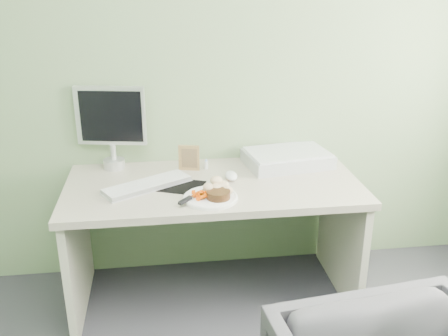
{
  "coord_description": "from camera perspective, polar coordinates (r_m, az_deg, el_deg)",
  "views": [
    {
      "loc": [
        -0.27,
        -0.86,
        1.79
      ],
      "look_at": [
        0.04,
        1.5,
        0.86
      ],
      "focal_mm": 40.0,
      "sensor_mm": 36.0,
      "label": 1
    }
  ],
  "objects": [
    {
      "name": "photo_frame",
      "position": [
        2.87,
        -4.03,
        1.17
      ],
      "size": [
        0.12,
        0.04,
        0.15
      ],
      "primitive_type": "cube",
      "rotation": [
        0.0,
        0.0,
        -0.26
      ],
      "color": "#A9844E",
      "rests_on": "desk"
    },
    {
      "name": "scanner",
      "position": [
        2.98,
        7.24,
        1.05
      ],
      "size": [
        0.53,
        0.4,
        0.08
      ],
      "primitive_type": "cube",
      "rotation": [
        0.0,
        0.0,
        0.16
      ],
      "color": "#B1B4B8",
      "rests_on": "desk"
    },
    {
      "name": "eyedrop_bottle",
      "position": [
        2.9,
        -2.05,
        0.45
      ],
      "size": [
        0.02,
        0.02,
        0.06
      ],
      "color": "white",
      "rests_on": "desk"
    },
    {
      "name": "carrot_heap",
      "position": [
        2.5,
        -2.77,
        -2.96
      ],
      "size": [
        0.07,
        0.07,
        0.04
      ],
      "primitive_type": "cube",
      "rotation": [
        0.0,
        0.0,
        0.13
      ],
      "color": "#FF5805",
      "rests_on": "plate"
    },
    {
      "name": "potato_pile",
      "position": [
        2.56,
        -0.83,
        -2.02
      ],
      "size": [
        0.15,
        0.12,
        0.07
      ],
      "primitive_type": "ellipsoid",
      "rotation": [
        0.0,
        0.0,
        0.25
      ],
      "color": "tan",
      "rests_on": "plate"
    },
    {
      "name": "monitor",
      "position": [
        2.92,
        -12.79,
        5.06
      ],
      "size": [
        0.4,
        0.14,
        0.48
      ],
      "rotation": [
        0.0,
        0.0,
        -0.19
      ],
      "color": "silver",
      "rests_on": "desk"
    },
    {
      "name": "computer_mouse",
      "position": [
        2.76,
        0.83,
        -0.89
      ],
      "size": [
        0.07,
        0.12,
        0.04
      ],
      "primitive_type": "ellipsoid",
      "rotation": [
        0.0,
        0.0,
        0.04
      ],
      "color": "white",
      "rests_on": "desk"
    },
    {
      "name": "steak",
      "position": [
        2.49,
        -0.65,
        -3.04
      ],
      "size": [
        0.16,
        0.16,
        0.04
      ],
      "primitive_type": "cylinder",
      "rotation": [
        0.0,
        0.0,
        -0.41
      ],
      "color": "black",
      "rests_on": "plate"
    },
    {
      "name": "plate",
      "position": [
        2.52,
        -1.54,
        -3.43
      ],
      "size": [
        0.28,
        0.28,
        0.01
      ],
      "primitive_type": "cylinder",
      "color": "white",
      "rests_on": "desk"
    },
    {
      "name": "steak_knife",
      "position": [
        2.48,
        -3.94,
        -3.43
      ],
      "size": [
        0.17,
        0.19,
        0.02
      ],
      "rotation": [
        0.0,
        0.0,
        0.85
      ],
      "color": "silver",
      "rests_on": "plate"
    },
    {
      "name": "wall_back",
      "position": [
        2.91,
        -2.17,
        12.57
      ],
      "size": [
        3.5,
        0.0,
        3.5
      ],
      "primitive_type": "plane",
      "rotation": [
        1.57,
        0.0,
        0.0
      ],
      "color": "#6D875E",
      "rests_on": "floor"
    },
    {
      "name": "desk",
      "position": [
        2.8,
        -1.2,
        -5.14
      ],
      "size": [
        1.6,
        0.75,
        0.73
      ],
      "color": "#ABA290",
      "rests_on": "floor"
    },
    {
      "name": "mousepad",
      "position": [
        2.68,
        -4.86,
        -2.08
      ],
      "size": [
        0.28,
        0.26,
        0.0
      ],
      "primitive_type": "cube",
      "rotation": [
        0.0,
        0.0,
        -0.38
      ],
      "color": "black",
      "rests_on": "desk"
    },
    {
      "name": "keyboard",
      "position": [
        2.68,
        -8.76,
        -1.89
      ],
      "size": [
        0.48,
        0.36,
        0.02
      ],
      "primitive_type": "cube",
      "rotation": [
        0.0,
        0.0,
        0.52
      ],
      "color": "white",
      "rests_on": "desk"
    }
  ]
}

